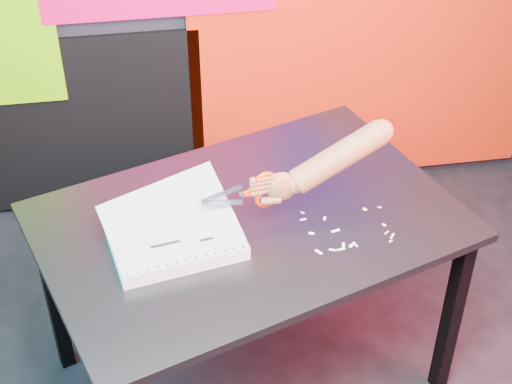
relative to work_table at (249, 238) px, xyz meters
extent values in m
cube|color=red|center=(0.71, 1.12, 0.18)|extent=(1.60, 0.02, 1.60)
cube|color=black|center=(-0.69, 1.12, -0.22)|extent=(1.30, 0.02, 0.85)
cube|color=black|center=(-0.68, 0.16, -0.31)|extent=(0.06, 0.06, 0.72)
cube|color=black|center=(0.68, -0.16, -0.31)|extent=(0.06, 0.06, 0.72)
cube|color=black|center=(0.43, 0.54, -0.31)|extent=(0.06, 0.06, 0.72)
cube|color=black|center=(0.00, 0.00, 0.07)|extent=(1.51, 1.24, 0.03)
cube|color=silver|center=(-0.24, -0.09, 0.10)|extent=(0.43, 0.35, 0.05)
cube|color=white|center=(-0.24, -0.09, 0.13)|extent=(0.43, 0.35, 0.00)
cube|color=white|center=(-0.24, -0.09, 0.13)|extent=(0.43, 0.33, 0.12)
cube|color=white|center=(-0.25, -0.07, 0.16)|extent=(0.44, 0.32, 0.20)
cylinder|color=black|center=(-0.38, -0.25, 0.13)|extent=(0.01, 0.01, 0.00)
cylinder|color=black|center=(-0.36, -0.24, 0.13)|extent=(0.01, 0.01, 0.00)
cylinder|color=black|center=(-0.33, -0.24, 0.13)|extent=(0.01, 0.01, 0.00)
cylinder|color=black|center=(-0.30, -0.23, 0.13)|extent=(0.01, 0.01, 0.00)
cylinder|color=black|center=(-0.27, -0.23, 0.13)|extent=(0.01, 0.01, 0.00)
cylinder|color=black|center=(-0.24, -0.22, 0.13)|extent=(0.01, 0.01, 0.00)
cylinder|color=black|center=(-0.21, -0.21, 0.13)|extent=(0.01, 0.01, 0.00)
cylinder|color=black|center=(-0.19, -0.21, 0.13)|extent=(0.01, 0.01, 0.00)
cylinder|color=black|center=(-0.16, -0.20, 0.13)|extent=(0.01, 0.01, 0.00)
cylinder|color=black|center=(-0.13, -0.20, 0.13)|extent=(0.01, 0.01, 0.00)
cylinder|color=black|center=(-0.10, -0.19, 0.13)|extent=(0.01, 0.01, 0.00)
cylinder|color=black|center=(-0.07, -0.19, 0.13)|extent=(0.01, 0.01, 0.00)
cylinder|color=black|center=(-0.04, -0.18, 0.13)|extent=(0.01, 0.01, 0.00)
cylinder|color=black|center=(-0.43, 0.01, 0.13)|extent=(0.01, 0.01, 0.00)
cylinder|color=black|center=(-0.41, 0.01, 0.13)|extent=(0.01, 0.01, 0.00)
cylinder|color=black|center=(-0.38, 0.02, 0.13)|extent=(0.01, 0.01, 0.00)
cylinder|color=black|center=(-0.35, 0.02, 0.13)|extent=(0.01, 0.01, 0.00)
cylinder|color=black|center=(-0.32, 0.03, 0.13)|extent=(0.01, 0.01, 0.00)
cylinder|color=black|center=(-0.29, 0.03, 0.13)|extent=(0.01, 0.01, 0.00)
cylinder|color=black|center=(-0.26, 0.04, 0.13)|extent=(0.01, 0.01, 0.00)
cylinder|color=black|center=(-0.23, 0.05, 0.13)|extent=(0.01, 0.01, 0.00)
cylinder|color=black|center=(-0.21, 0.05, 0.13)|extent=(0.01, 0.01, 0.00)
cylinder|color=black|center=(-0.18, 0.06, 0.13)|extent=(0.01, 0.01, 0.00)
cylinder|color=black|center=(-0.15, 0.06, 0.13)|extent=(0.01, 0.01, 0.00)
cylinder|color=black|center=(-0.12, 0.07, 0.13)|extent=(0.01, 0.01, 0.00)
cylinder|color=black|center=(-0.09, 0.07, 0.13)|extent=(0.01, 0.01, 0.00)
cube|color=black|center=(-0.34, -0.06, 0.13)|extent=(0.07, 0.02, 0.00)
cube|color=black|center=(-0.22, -0.05, 0.13)|extent=(0.05, 0.02, 0.00)
cube|color=black|center=(-0.27, -0.13, 0.13)|extent=(0.09, 0.03, 0.00)
cube|color=black|center=(-0.15, -0.13, 0.13)|extent=(0.04, 0.02, 0.00)
cube|color=#979EAE|center=(-0.09, -0.07, 0.24)|extent=(0.13, 0.02, 0.05)
cube|color=#979EAE|center=(-0.09, -0.07, 0.21)|extent=(0.13, 0.02, 0.05)
cylinder|color=#979EAE|center=(-0.03, -0.06, 0.23)|extent=(0.01, 0.01, 0.01)
cube|color=#FF2900|center=(-0.01, -0.05, 0.22)|extent=(0.05, 0.02, 0.02)
cube|color=#FF2900|center=(-0.01, -0.05, 0.23)|extent=(0.05, 0.02, 0.02)
torus|color=#FF2900|center=(0.04, -0.05, 0.26)|extent=(0.07, 0.02, 0.07)
torus|color=#FF2900|center=(0.04, -0.05, 0.19)|extent=(0.07, 0.02, 0.07)
ellipsoid|color=brown|center=(0.09, -0.04, 0.23)|extent=(0.10, 0.06, 0.10)
cylinder|color=brown|center=(0.04, -0.05, 0.22)|extent=(0.08, 0.03, 0.02)
cylinder|color=brown|center=(0.04, -0.05, 0.24)|extent=(0.07, 0.03, 0.02)
cylinder|color=brown|center=(0.04, -0.05, 0.26)|extent=(0.07, 0.03, 0.02)
cylinder|color=brown|center=(0.04, -0.05, 0.27)|extent=(0.06, 0.03, 0.02)
cylinder|color=brown|center=(0.06, -0.06, 0.19)|extent=(0.06, 0.03, 0.03)
cylinder|color=brown|center=(0.14, -0.03, 0.23)|extent=(0.07, 0.07, 0.07)
cylinder|color=brown|center=(0.28, -0.01, 0.30)|extent=(0.32, 0.13, 0.21)
sphere|color=brown|center=(0.41, 0.01, 0.36)|extent=(0.08, 0.08, 0.08)
cube|color=white|center=(0.26, -0.10, 0.08)|extent=(0.03, 0.02, 0.00)
cube|color=white|center=(0.17, -0.03, 0.08)|extent=(0.02, 0.01, 0.00)
cube|color=white|center=(0.27, -0.17, 0.08)|extent=(0.01, 0.03, 0.00)
cube|color=white|center=(0.17, 0.00, 0.08)|extent=(0.01, 0.01, 0.00)
cube|color=white|center=(0.38, -0.01, 0.08)|extent=(0.02, 0.02, 0.00)
cube|color=white|center=(0.18, -0.19, 0.08)|extent=(0.02, 0.03, 0.00)
cube|color=white|center=(0.41, -0.18, 0.08)|extent=(0.01, 0.01, 0.00)
cube|color=white|center=(0.24, -0.04, 0.08)|extent=(0.01, 0.02, 0.00)
cube|color=white|center=(0.43, -0.01, 0.08)|extent=(0.01, 0.01, 0.00)
cube|color=white|center=(0.43, -0.15, 0.08)|extent=(0.02, 0.02, 0.00)
cube|color=white|center=(0.30, -0.18, 0.08)|extent=(0.01, 0.02, 0.00)
cube|color=white|center=(0.23, -0.19, 0.08)|extent=(0.02, 0.01, 0.00)
cube|color=white|center=(0.29, -0.17, 0.08)|extent=(0.03, 0.02, 0.00)
cube|color=white|center=(0.42, -0.10, 0.08)|extent=(0.01, 0.01, 0.00)
cube|color=white|center=(0.25, -0.19, 0.08)|extent=(0.03, 0.01, 0.00)
cube|color=white|center=(0.18, -0.10, 0.08)|extent=(0.02, 0.02, 0.00)
cube|color=white|center=(0.41, -0.14, 0.08)|extent=(0.02, 0.01, 0.00)
camera|label=1|loc=(-0.28, -1.89, 1.67)|focal=55.00mm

